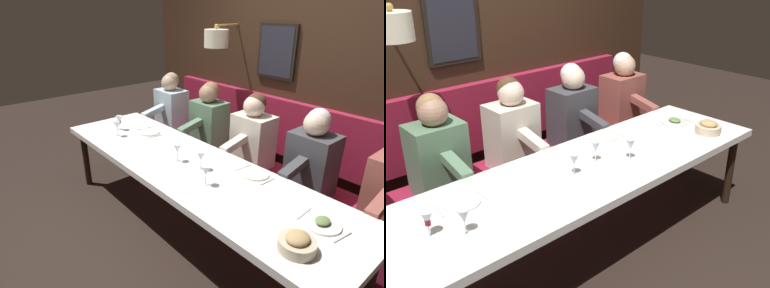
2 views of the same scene
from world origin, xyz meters
TOP-DOWN VIEW (x-y plane):
  - ground_plane at (0.00, 0.00)m, footprint 12.00×12.00m
  - dining_table at (0.00, 0.00)m, footprint 0.90×3.23m
  - banquette_bench at (0.89, 0.00)m, footprint 0.52×3.43m
  - back_wall_panel at (1.46, 0.01)m, footprint 0.59×4.63m
  - diner_nearest at (0.88, -1.39)m, footprint 0.60×0.40m
  - diner_near at (0.88, -0.69)m, footprint 0.60×0.40m
  - diner_middle at (0.88, 0.00)m, footprint 0.60×0.40m
  - diner_far at (0.88, 0.68)m, footprint 0.60×0.40m
  - place_setting_0 at (0.16, 0.88)m, footprint 0.24×0.32m
  - place_setting_1 at (0.10, -1.23)m, footprint 0.24×0.32m
  - place_setting_2 at (0.30, -0.51)m, footprint 0.24×0.31m
  - wine_glass_0 at (0.02, -0.15)m, footprint 0.07×0.07m
  - wine_glass_1 at (-0.03, 1.18)m, footprint 0.07×0.07m
  - wine_glass_2 at (-0.12, -0.37)m, footprint 0.07×0.07m
  - wine_glass_3 at (-0.03, 0.11)m, footprint 0.07×0.07m
  - wine_glass_4 at (-0.15, 1.02)m, footprint 0.07×0.07m
  - bread_bowl at (-0.23, -1.26)m, footprint 0.22×0.22m

SIDE VIEW (x-z plane):
  - ground_plane at x=0.00m, z-range 0.00..0.00m
  - banquette_bench at x=0.89m, z-range 0.00..0.45m
  - dining_table at x=0.00m, z-range 0.31..1.05m
  - place_setting_0 at x=0.16m, z-range 0.74..0.75m
  - place_setting_2 at x=0.30m, z-range 0.74..0.75m
  - place_setting_1 at x=0.10m, z-range 0.73..0.78m
  - bread_bowl at x=-0.23m, z-range 0.73..0.85m
  - diner_nearest at x=0.88m, z-range 0.42..1.21m
  - diner_near at x=0.88m, z-range 0.42..1.21m
  - diner_middle at x=0.88m, z-range 0.42..1.21m
  - diner_far at x=0.88m, z-range 0.42..1.21m
  - wine_glass_1 at x=-0.03m, z-range 0.77..0.94m
  - wine_glass_0 at x=0.02m, z-range 0.77..0.94m
  - wine_glass_2 at x=-0.12m, z-range 0.77..0.94m
  - wine_glass_3 at x=-0.03m, z-range 0.77..0.94m
  - wine_glass_4 at x=-0.15m, z-range 0.77..0.94m
  - back_wall_panel at x=1.46m, z-range -0.09..2.81m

